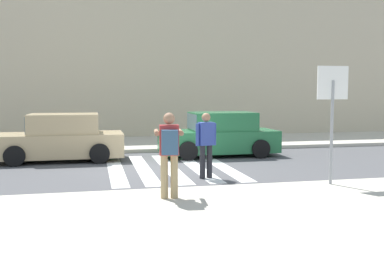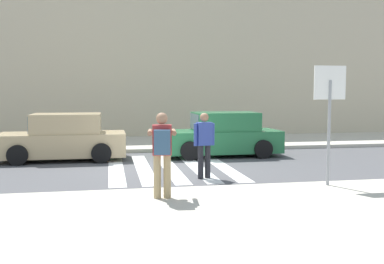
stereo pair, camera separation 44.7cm
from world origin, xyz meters
name	(u,v)px [view 1 (the left image)]	position (x,y,z in m)	size (l,w,h in m)	color
ground_plane	(171,169)	(0.00, 0.00, 0.00)	(120.00, 120.00, 0.00)	#4C4C4F
sidewalk_near	(236,229)	(0.00, -6.20, 0.07)	(60.00, 6.00, 0.14)	beige
sidewalk_far	(147,143)	(0.00, 6.00, 0.07)	(60.00, 4.80, 0.14)	beige
building_facade_far	(136,63)	(0.00, 10.40, 3.74)	(56.00, 4.00, 7.48)	beige
crosswalk_stripe_0	(116,170)	(-1.60, 0.20, 0.00)	(0.44, 5.20, 0.01)	silver
crosswalk_stripe_1	(143,169)	(-0.80, 0.20, 0.00)	(0.44, 5.20, 0.01)	silver
crosswalk_stripe_2	(170,168)	(0.00, 0.20, 0.00)	(0.44, 5.20, 0.01)	silver
crosswalk_stripe_3	(196,167)	(0.80, 0.20, 0.00)	(0.44, 5.20, 0.01)	silver
crosswalk_stripe_4	(221,166)	(1.60, 0.20, 0.00)	(0.44, 5.20, 0.01)	silver
stop_sign	(332,98)	(3.13, -3.60, 2.13)	(0.76, 0.08, 2.72)	gray
photographer_with_backpack	(169,148)	(-0.75, -4.21, 1.17)	(0.64, 0.88, 1.72)	tan
pedestrian_crossing	(206,142)	(0.66, -1.62, 0.97)	(0.57, 0.31, 1.72)	#232328
parked_car_tan	(61,139)	(-3.27, 2.30, 0.73)	(4.10, 1.92, 1.55)	tan
parked_car_green	(219,135)	(2.14, 2.30, 0.73)	(4.10, 1.92, 1.55)	#236B3D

